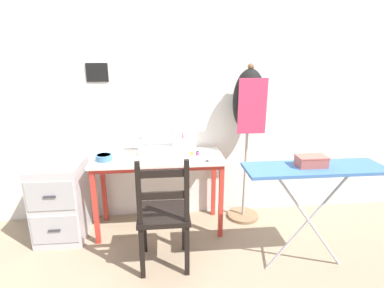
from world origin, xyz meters
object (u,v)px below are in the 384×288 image
Objects in this scene: storage_box at (311,161)px; thread_spool_near_machine at (187,154)px; scissors at (208,160)px; thread_spool_mid_table at (192,153)px; ironing_board at (314,174)px; sewing_machine at (163,141)px; dress_form at (249,111)px; thread_spool_far_edge at (198,153)px; filing_cabinet at (62,200)px; wooden_chair at (164,215)px; fabric_bowl at (104,157)px.

thread_spool_near_machine is at bearing 141.79° from storage_box.
thread_spool_mid_table reaches higher than scissors.
scissors is 0.89m from ironing_board.
sewing_machine is 0.48m from scissors.
thread_spool_near_machine is at bearing -168.06° from dress_form.
filing_cabinet is (-1.27, -0.03, -0.40)m from thread_spool_far_edge.
sewing_machine is 0.44× the size of wooden_chair.
thread_spool_near_machine is at bearing -151.72° from thread_spool_mid_table.
thread_spool_far_edge is 0.20× the size of storage_box.
thread_spool_mid_table is at bearing -169.49° from dress_form.
wooden_chair is 1.18m from storage_box.
thread_spool_near_machine is at bearing 66.96° from wooden_chair.
thread_spool_mid_table is at bearing 139.32° from storage_box.
scissors is at bearing -148.27° from dress_form.
sewing_machine is at bearing 165.02° from thread_spool_mid_table.
wooden_chair is at bearing 173.07° from ironing_board.
thread_spool_mid_table is (0.04, 0.02, 0.00)m from thread_spool_near_machine.
wooden_chair is (-0.33, -0.56, -0.31)m from thread_spool_far_edge.
scissors is at bearing -61.00° from thread_spool_far_edge.
storage_box is at bearing -38.21° from thread_spool_near_machine.
ironing_board is at bearing -17.79° from filing_cabinet.
ironing_board reaches higher than scissors.
thread_spool_near_machine is 1.11m from ironing_board.
wooden_chair reaches higher than ironing_board.
thread_spool_far_edge is at bearing -13.36° from thread_spool_mid_table.
thread_spool_near_machine is (0.22, -0.10, -0.11)m from sewing_machine.
thread_spool_mid_table is 0.03× the size of dress_form.
ironing_board reaches higher than filing_cabinet.
scissors is at bearing -29.73° from sewing_machine.
wooden_chair is (-0.41, -0.41, -0.29)m from scissors.
scissors is at bearing -4.74° from filing_cabinet.
ironing_board is (0.28, -0.81, -0.33)m from dress_form.
thread_spool_far_edge is 0.04× the size of wooden_chair.
wooden_chair is 4.37× the size of storage_box.
ironing_board is 4.76× the size of storage_box.
sewing_machine is at bearing 150.27° from scissors.
ironing_board is (0.78, -0.69, 0.05)m from thread_spool_far_edge.
thread_spool_mid_table is at bearing 4.88° from fabric_bowl.
sewing_machine is at bearing 144.57° from storage_box.
thread_spool_mid_table reaches higher than thread_spool_far_edge.
thread_spool_mid_table is 1.09m from ironing_board.
scissors is at bearing 45.21° from wooden_chair.
filing_cabinet is 0.70× the size of ironing_board.
thread_spool_far_edge is at bearing 137.93° from storage_box.
thread_spool_mid_table is at bearing 166.64° from thread_spool_far_edge.
storage_box is at bearing -35.43° from sewing_machine.
thread_spool_far_edge reaches higher than scissors.
scissors is 0.21m from thread_spool_mid_table.
scissors is 2.99× the size of thread_spool_mid_table.
scissors is 0.63m from dress_form.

